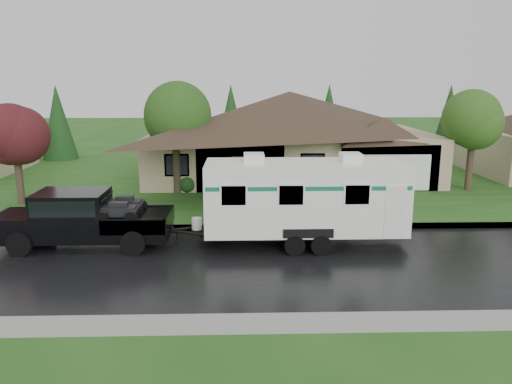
# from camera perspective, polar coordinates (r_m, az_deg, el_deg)

# --- Properties ---
(ground) EXTENTS (140.00, 140.00, 0.00)m
(ground) POSITION_cam_1_polar(r_m,az_deg,el_deg) (20.14, 1.70, -6.06)
(ground) COLOR #235219
(ground) RESTS_ON ground
(road) EXTENTS (140.00, 8.00, 0.01)m
(road) POSITION_cam_1_polar(r_m,az_deg,el_deg) (18.26, 2.06, -8.06)
(road) COLOR black
(road) RESTS_ON ground
(curb) EXTENTS (140.00, 0.50, 0.15)m
(curb) POSITION_cam_1_polar(r_m,az_deg,el_deg) (22.25, 1.37, -4.02)
(curb) COLOR gray
(curb) RESTS_ON ground
(lawn) EXTENTS (140.00, 26.00, 0.15)m
(lawn) POSITION_cam_1_polar(r_m,az_deg,el_deg) (34.65, 0.27, 2.04)
(lawn) COLOR #235219
(lawn) RESTS_ON ground
(house_main) EXTENTS (19.44, 10.80, 6.90)m
(house_main) POSITION_cam_1_polar(r_m,az_deg,el_deg) (33.18, 4.34, 7.66)
(house_main) COLOR tan
(house_main) RESTS_ON lawn
(tree_left_green) EXTENTS (3.84, 3.84, 6.35)m
(tree_left_green) POSITION_cam_1_polar(r_m,az_deg,el_deg) (28.38, -9.25, 8.65)
(tree_left_green) COLOR #382B1E
(tree_left_green) RESTS_ON lawn
(tree_red) EXTENTS (3.03, 3.03, 5.02)m
(tree_red) POSITION_cam_1_polar(r_m,az_deg,el_deg) (28.32, -25.83, 5.67)
(tree_red) COLOR #382B1E
(tree_red) RESTS_ON lawn
(tree_right_green) EXTENTS (3.44, 3.44, 5.69)m
(tree_right_green) POSITION_cam_1_polar(r_m,az_deg,el_deg) (31.49, 23.63, 7.30)
(tree_right_green) COLOR #382B1E
(tree_right_green) RESTS_ON lawn
(shrub_row) EXTENTS (13.60, 1.00, 1.00)m
(shrub_row) POSITION_cam_1_polar(r_m,az_deg,el_deg) (29.10, 4.59, 1.10)
(shrub_row) COLOR #143814
(shrub_row) RESTS_ON lawn
(pickup_truck) EXTENTS (6.67, 2.54, 2.22)m
(pickup_truck) POSITION_cam_1_polar(r_m,az_deg,el_deg) (20.82, -19.37, -2.73)
(pickup_truck) COLOR black
(pickup_truck) RESTS_ON ground
(travel_trailer) EXTENTS (8.23, 2.89, 3.69)m
(travel_trailer) POSITION_cam_1_polar(r_m,az_deg,el_deg) (19.79, 5.56, -0.55)
(travel_trailer) COLOR white
(travel_trailer) RESTS_ON ground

